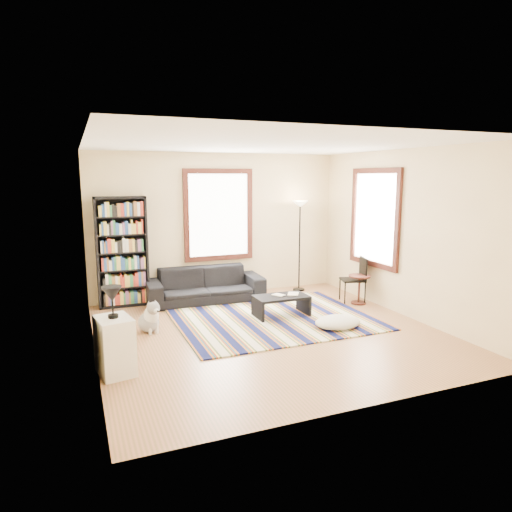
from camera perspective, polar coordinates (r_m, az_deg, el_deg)
name	(u,v)px	position (r m, az deg, el deg)	size (l,w,h in m)	color
floor	(268,335)	(7.10, 1.53, -9.84)	(5.00, 5.00, 0.10)	#AB6F4E
ceiling	(269,141)	(6.70, 1.65, 14.21)	(5.00, 5.00, 0.10)	white
wall_back	(218,225)	(9.12, -4.83, 3.91)	(5.00, 0.10, 2.80)	beige
wall_front	(374,276)	(4.56, 14.51, -2.40)	(5.00, 0.10, 2.80)	beige
wall_left	(85,252)	(6.20, -20.58, 0.48)	(0.10, 5.00, 2.80)	beige
wall_right	(407,233)	(8.10, 18.38, 2.69)	(0.10, 5.00, 2.80)	beige
window_back	(219,215)	(9.03, -4.70, 5.13)	(1.20, 0.06, 1.60)	white
window_right	(375,218)	(8.66, 14.63, 4.64)	(0.06, 1.20, 1.60)	white
rug	(273,318)	(7.69, 2.19, -7.79)	(3.18, 2.55, 0.02)	#0D1242
sofa	(205,285)	(8.72, -6.38, -3.61)	(2.19, 0.86, 0.64)	black
bookshelf	(122,252)	(8.59, -16.40, 0.47)	(0.90, 0.30, 2.00)	black
coffee_table	(281,306)	(7.78, 3.16, -6.28)	(0.90, 0.50, 0.36)	black
book_a	(276,296)	(7.69, 2.49, -5.00)	(0.20, 0.15, 0.02)	beige
book_b	(288,294)	(7.84, 4.01, -4.73)	(0.18, 0.24, 0.02)	beige
floor_cushion	(338,322)	(7.34, 10.19, -8.13)	(0.75, 0.56, 0.19)	beige
floor_lamp	(299,246)	(9.43, 5.46, 1.22)	(0.30, 0.30, 1.86)	black
side_table	(359,290)	(8.73, 12.75, -4.11)	(0.40, 0.40, 0.54)	#401610
folding_chair	(353,280)	(8.78, 11.99, -2.92)	(0.42, 0.40, 0.86)	black
white_cabinet	(115,346)	(5.80, -17.23, -10.68)	(0.38, 0.50, 0.70)	white
table_lamp	(112,302)	(5.64, -17.51, -5.53)	(0.24, 0.24, 0.38)	black
dog	(148,316)	(7.21, -13.29, -7.29)	(0.36, 0.50, 0.50)	#A9A9A9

